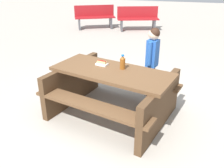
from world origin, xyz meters
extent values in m
plane|color=#ADA599|center=(0.00, 0.00, 0.00)|extent=(30.00, 30.00, 0.00)
cube|color=brown|center=(0.00, 0.00, 0.72)|extent=(1.94, 1.21, 0.05)
cube|color=brown|center=(0.15, 0.54, 0.43)|extent=(1.81, 0.75, 0.04)
cube|color=brown|center=(-0.15, -0.54, 0.43)|extent=(1.81, 0.75, 0.04)
cube|color=#4D3520|center=(0.75, -0.21, 0.35)|extent=(0.47, 1.38, 0.70)
cube|color=#4D3520|center=(-0.75, 0.21, 0.35)|extent=(0.47, 1.38, 0.70)
cylinder|color=brown|center=(-0.14, -0.10, 0.83)|extent=(0.08, 0.08, 0.16)
cone|color=brown|center=(-0.14, -0.10, 0.93)|extent=(0.07, 0.07, 0.04)
cylinder|color=blue|center=(-0.14, -0.10, 0.96)|extent=(0.04, 0.04, 0.02)
cube|color=white|center=(0.21, -0.16, 0.77)|extent=(0.20, 0.15, 0.03)
cube|color=#D8B272|center=(0.21, -0.16, 0.80)|extent=(0.16, 0.09, 0.04)
cylinder|color=maroon|center=(0.21, -0.16, 0.82)|extent=(0.14, 0.06, 0.03)
ellipsoid|color=maroon|center=(0.21, -0.16, 0.83)|extent=(0.07, 0.04, 0.01)
cylinder|color=#262633|center=(-0.48, -0.77, 0.28)|extent=(0.09, 0.09, 0.56)
cylinder|color=#262633|center=(-0.52, -0.89, 0.28)|extent=(0.09, 0.09, 0.56)
cube|color=#2659B2|center=(-0.50, -0.83, 0.79)|extent=(0.22, 0.23, 0.47)
cylinder|color=#2659B2|center=(-0.46, -0.71, 0.82)|extent=(0.07, 0.07, 0.40)
cylinder|color=#2659B2|center=(-0.53, -0.94, 0.82)|extent=(0.07, 0.07, 0.40)
sphere|color=beige|center=(-0.50, -0.83, 1.12)|extent=(0.19, 0.19, 0.19)
sphere|color=#331E14|center=(-0.51, -0.82, 1.15)|extent=(0.18, 0.18, 0.18)
cube|color=maroon|center=(2.21, -5.67, 0.43)|extent=(1.52, 1.01, 0.04)
cube|color=maroon|center=(2.28, -5.84, 0.65)|extent=(1.37, 0.69, 0.40)
cube|color=#4C4C51|center=(2.75, -5.41, 0.21)|extent=(0.21, 0.35, 0.41)
cube|color=#4C4C51|center=(1.67, -5.93, 0.21)|extent=(0.21, 0.35, 0.41)
cube|color=maroon|center=(0.58, -5.78, 0.43)|extent=(1.55, 0.84, 0.04)
cube|color=maroon|center=(0.64, -5.95, 0.65)|extent=(1.44, 0.49, 0.40)
cube|color=#4C4C51|center=(1.16, -5.60, 0.21)|extent=(0.17, 0.36, 0.41)
cube|color=#4C4C51|center=(0.01, -5.97, 0.21)|extent=(0.17, 0.36, 0.41)
camera|label=1|loc=(-0.88, 3.25, 2.13)|focal=39.33mm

